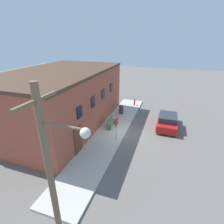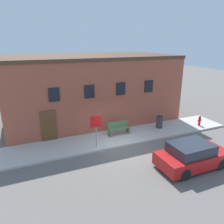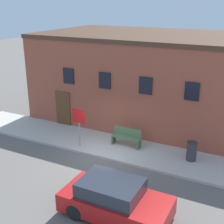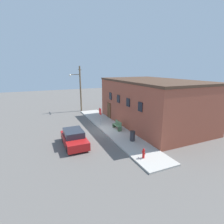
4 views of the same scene
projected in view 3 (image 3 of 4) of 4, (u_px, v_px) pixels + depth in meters
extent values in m
plane|color=#66605B|center=(99.00, 158.00, 15.32)|extent=(80.00, 80.00, 0.00)
cube|color=#BCB7AD|center=(111.00, 146.00, 16.44)|extent=(18.26, 2.70, 0.13)
cube|color=#9E4C38|center=(150.00, 78.00, 19.98)|extent=(13.53, 7.91, 5.18)
cube|color=#4C3323|center=(152.00, 35.00, 19.06)|extent=(13.63, 8.01, 0.24)
cube|color=black|center=(69.00, 76.00, 17.93)|extent=(0.70, 0.08, 0.90)
cube|color=black|center=(105.00, 81.00, 16.93)|extent=(0.70, 0.08, 0.90)
cube|color=black|center=(146.00, 86.00, 15.92)|extent=(0.70, 0.08, 0.90)
cube|color=black|center=(192.00, 91.00, 14.92)|extent=(0.70, 0.08, 0.90)
cube|color=brown|center=(63.00, 109.00, 18.87)|extent=(1.00, 0.08, 2.20)
cylinder|color=gray|center=(79.00, 128.00, 15.93)|extent=(0.06, 0.06, 2.06)
cube|color=red|center=(79.00, 116.00, 15.69)|extent=(0.73, 0.02, 0.73)
cube|color=#4C6B47|center=(114.00, 139.00, 16.60)|extent=(0.08, 0.44, 0.45)
cube|color=#4C6B47|center=(139.00, 144.00, 15.98)|extent=(0.08, 0.44, 0.45)
cube|color=#4C6B47|center=(126.00, 137.00, 16.20)|extent=(1.54, 0.44, 0.04)
cube|color=#4C6B47|center=(128.00, 132.00, 16.29)|extent=(1.54, 0.04, 0.46)
cylinder|color=#333338|center=(192.00, 152.00, 14.76)|extent=(0.47, 0.47, 0.88)
cylinder|color=#2D2D2D|center=(192.00, 143.00, 14.60)|extent=(0.49, 0.49, 0.06)
cylinder|color=black|center=(156.00, 205.00, 11.32)|extent=(0.63, 0.20, 0.63)
cylinder|color=black|center=(97.00, 188.00, 12.35)|extent=(0.63, 0.20, 0.63)
cylinder|color=black|center=(75.00, 212.00, 10.98)|extent=(0.63, 0.20, 0.63)
cube|color=red|center=(116.00, 204.00, 11.08)|extent=(3.91, 1.83, 0.68)
cube|color=#282D38|center=(111.00, 188.00, 10.96)|extent=(2.15, 1.61, 0.54)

